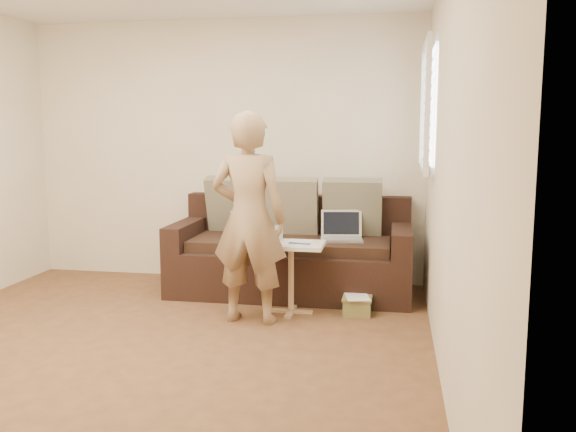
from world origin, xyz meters
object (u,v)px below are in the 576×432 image
(person, at_px, (249,218))
(side_table, at_px, (291,278))
(laptop_white, at_px, (248,238))
(laptop_silver, at_px, (342,241))
(drinking_glass, at_px, (279,233))
(sofa, at_px, (291,248))
(striped_box, at_px, (357,305))

(person, xyz_separation_m, side_table, (0.29, 0.28, -0.54))
(laptop_white, bearing_deg, laptop_silver, -13.67)
(laptop_silver, relative_size, drinking_glass, 3.13)
(laptop_silver, relative_size, person, 0.23)
(laptop_white, height_order, side_table, laptop_white)
(sofa, height_order, striped_box, sofa)
(sofa, xyz_separation_m, drinking_glass, (-0.02, -0.51, 0.23))
(laptop_white, xyz_separation_m, person, (0.21, -0.83, 0.31))
(laptop_silver, xyz_separation_m, drinking_glass, (-0.49, -0.46, 0.13))
(laptop_silver, bearing_deg, laptop_white, 173.15)
(side_table, distance_m, striped_box, 0.59)
(laptop_silver, bearing_deg, drinking_glass, -145.41)
(sofa, relative_size, side_table, 3.71)
(sofa, bearing_deg, drinking_glass, -92.07)
(laptop_white, distance_m, drinking_glass, 0.59)
(laptop_silver, bearing_deg, sofa, 165.62)
(side_table, xyz_separation_m, drinking_glass, (-0.13, 0.12, 0.36))
(sofa, height_order, person, person)
(laptop_silver, height_order, striped_box, laptop_silver)
(laptop_silver, xyz_separation_m, person, (-0.66, -0.85, 0.31))
(laptop_silver, height_order, drinking_glass, drinking_glass)
(sofa, relative_size, person, 1.32)
(striped_box, bearing_deg, sofa, 138.76)
(person, distance_m, side_table, 0.67)
(sofa, distance_m, striped_box, 0.94)
(sofa, distance_m, laptop_white, 0.41)
(person, bearing_deg, side_table, -132.36)
(sofa, height_order, drinking_glass, sofa)
(sofa, height_order, laptop_silver, sofa)
(laptop_white, bearing_deg, drinking_glass, -64.54)
(sofa, distance_m, laptop_silver, 0.49)
(person, height_order, striped_box, person)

